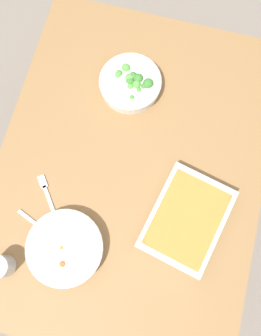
% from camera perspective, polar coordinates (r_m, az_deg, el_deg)
% --- Properties ---
extents(ground_plane, '(6.00, 6.00, 0.00)m').
position_cam_1_polar(ground_plane, '(1.93, 0.00, -5.10)').
color(ground_plane, slate).
extents(dining_table, '(1.20, 0.90, 0.74)m').
position_cam_1_polar(dining_table, '(1.29, 0.00, -0.93)').
color(dining_table, olive).
rests_on(dining_table, ground_plane).
extents(stew_bowl, '(0.24, 0.24, 0.06)m').
position_cam_1_polar(stew_bowl, '(1.16, -10.42, -12.50)').
color(stew_bowl, silver).
rests_on(stew_bowl, dining_table).
extents(broccoli_bowl, '(0.22, 0.22, 0.07)m').
position_cam_1_polar(broccoli_bowl, '(1.28, 0.02, 13.45)').
color(broccoli_bowl, silver).
rests_on(broccoli_bowl, dining_table).
extents(baking_dish, '(0.34, 0.28, 0.06)m').
position_cam_1_polar(baking_dish, '(1.16, 8.94, -8.15)').
color(baking_dish, silver).
rests_on(baking_dish, dining_table).
extents(drink_cup, '(0.07, 0.07, 0.08)m').
position_cam_1_polar(drink_cup, '(1.20, -20.05, -14.62)').
color(drink_cup, '#B2BCC6').
rests_on(drink_cup, dining_table).
extents(spoon_by_stew, '(0.08, 0.17, 0.01)m').
position_cam_1_polar(spoon_by_stew, '(1.20, -13.51, -9.84)').
color(spoon_by_stew, silver).
rests_on(spoon_by_stew, dining_table).
extents(fork_on_table, '(0.15, 0.12, 0.01)m').
position_cam_1_polar(fork_on_table, '(1.21, -13.11, -4.38)').
color(fork_on_table, silver).
rests_on(fork_on_table, dining_table).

